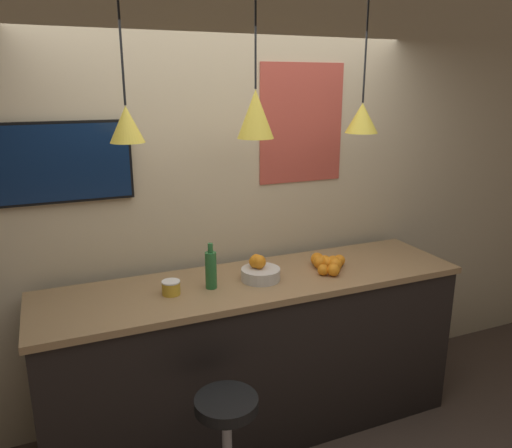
# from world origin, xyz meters

# --- Properties ---
(back_wall) EXTENTS (8.00, 0.06, 2.90)m
(back_wall) POSITION_xyz_m (0.00, 1.04, 1.45)
(back_wall) COLOR beige
(back_wall) RESTS_ON ground_plane
(service_counter) EXTENTS (2.62, 0.68, 1.05)m
(service_counter) POSITION_xyz_m (0.00, 0.59, 0.53)
(service_counter) COLOR black
(service_counter) RESTS_ON ground_plane
(fruit_bowl) EXTENTS (0.24, 0.24, 0.16)m
(fruit_bowl) POSITION_xyz_m (0.02, 0.58, 1.11)
(fruit_bowl) COLOR beige
(fruit_bowl) RESTS_ON service_counter
(orange_pile) EXTENTS (0.25, 0.29, 0.09)m
(orange_pile) POSITION_xyz_m (0.49, 0.57, 1.09)
(orange_pile) COLOR orange
(orange_pile) RESTS_ON service_counter
(juice_bottle) EXTENTS (0.07, 0.07, 0.27)m
(juice_bottle) POSITION_xyz_m (-0.29, 0.57, 1.17)
(juice_bottle) COLOR #286B33
(juice_bottle) RESTS_ON service_counter
(spread_jar) EXTENTS (0.10, 0.10, 0.08)m
(spread_jar) POSITION_xyz_m (-0.53, 0.57, 1.09)
(spread_jar) COLOR gold
(spread_jar) RESTS_ON service_counter
(pendant_lamp_left) EXTENTS (0.18, 0.18, 0.89)m
(pendant_lamp_left) POSITION_xyz_m (-0.71, 0.59, 2.01)
(pendant_lamp_left) COLOR black
(pendant_lamp_middle) EXTENTS (0.21, 0.21, 0.90)m
(pendant_lamp_middle) POSITION_xyz_m (0.00, 0.59, 2.04)
(pendant_lamp_middle) COLOR black
(pendant_lamp_right) EXTENTS (0.20, 0.20, 0.89)m
(pendant_lamp_right) POSITION_xyz_m (0.71, 0.59, 2.01)
(pendant_lamp_right) COLOR black
(mounted_tv) EXTENTS (0.80, 0.04, 0.46)m
(mounted_tv) POSITION_xyz_m (-1.03, 0.98, 1.77)
(mounted_tv) COLOR black
(wall_poster) EXTENTS (0.62, 0.01, 0.79)m
(wall_poster) POSITION_xyz_m (0.51, 1.00, 1.94)
(wall_poster) COLOR #C64C3D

